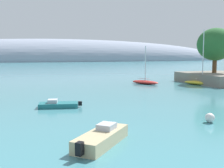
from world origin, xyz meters
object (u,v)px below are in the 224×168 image
(tree_clump_shore, at_px, (215,44))
(mooring_buoy_white, at_px, (210,118))
(motorboat_teal_foreground, at_px, (58,105))
(motorboat_sand_alongside_breakwater, at_px, (102,138))
(sailboat_red_near_shore, at_px, (145,82))
(sailboat_yellow_mid_mooring, at_px, (202,82))

(tree_clump_shore, height_order, mooring_buoy_white, tree_clump_shore)
(tree_clump_shore, distance_m, motorboat_teal_foreground, 39.32)
(motorboat_sand_alongside_breakwater, relative_size, mooring_buoy_white, 5.94)
(motorboat_sand_alongside_breakwater, height_order, mooring_buoy_white, motorboat_sand_alongside_breakwater)
(motorboat_teal_foreground, bearing_deg, sailboat_red_near_shore, -124.91)
(motorboat_teal_foreground, bearing_deg, motorboat_sand_alongside_breakwater, 105.55)
(sailboat_red_near_shore, bearing_deg, mooring_buoy_white, -43.88)
(mooring_buoy_white, bearing_deg, tree_clump_shore, 50.30)
(tree_clump_shore, height_order, sailboat_red_near_shore, tree_clump_shore)
(sailboat_red_near_shore, distance_m, sailboat_yellow_mid_mooring, 11.05)
(sailboat_yellow_mid_mooring, bearing_deg, tree_clump_shore, -89.09)
(sailboat_yellow_mid_mooring, bearing_deg, motorboat_sand_alongside_breakwater, 104.97)
(tree_clump_shore, xyz_separation_m, sailboat_red_near_shore, (-14.89, 2.32, -7.54))
(motorboat_teal_foreground, distance_m, mooring_buoy_white, 16.18)
(sailboat_red_near_shore, height_order, motorboat_sand_alongside_breakwater, sailboat_red_near_shore)
(sailboat_red_near_shore, relative_size, motorboat_sand_alongside_breakwater, 1.52)
(tree_clump_shore, bearing_deg, motorboat_sand_alongside_breakwater, -138.00)
(tree_clump_shore, distance_m, sailboat_yellow_mid_mooring, 9.57)
(sailboat_red_near_shore, distance_m, mooring_buoy_white, 31.27)
(sailboat_red_near_shore, relative_size, sailboat_yellow_mid_mooring, 0.71)
(tree_clump_shore, relative_size, sailboat_yellow_mid_mooring, 0.87)
(motorboat_sand_alongside_breakwater, bearing_deg, motorboat_teal_foreground, 46.83)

